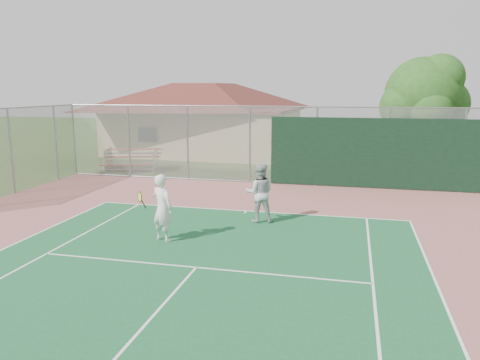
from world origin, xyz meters
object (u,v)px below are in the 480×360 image
object	(u,v)px
bleachers	(131,159)
tree	(425,97)
player_grey_back	(260,193)
clubhouse	(205,111)
player_white_front	(162,208)

from	to	relation	value
bleachers	tree	xyz separation A→B (m)	(14.72, 1.36, 3.29)
player_grey_back	clubhouse	bearing A→B (deg)	-77.96
player_white_front	tree	bearing A→B (deg)	-102.32
bleachers	player_white_front	xyz separation A→B (m)	(6.33, -10.82, 0.39)
tree	player_white_front	bearing A→B (deg)	-124.57
clubhouse	bleachers	size ratio (longest dim) A/B	3.96
tree	player_grey_back	size ratio (longest dim) A/B	3.07
bleachers	tree	world-z (taller)	tree
tree	player_grey_back	bearing A→B (deg)	-122.36
player_grey_back	bleachers	bearing A→B (deg)	-55.32
clubhouse	player_grey_back	distance (m)	17.21
clubhouse	player_white_front	bearing A→B (deg)	-72.93
bleachers	player_white_front	world-z (taller)	player_white_front
bleachers	player_grey_back	bearing A→B (deg)	-60.35
clubhouse	bleachers	distance (m)	7.94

